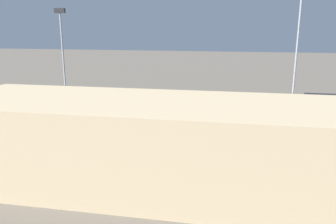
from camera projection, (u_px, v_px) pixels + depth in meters
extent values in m
plane|color=#60594F|center=(157.00, 118.00, 74.25)|extent=(400.00, 400.00, 0.00)
cube|color=#4C443D|center=(166.00, 107.00, 83.76)|extent=(140.00, 2.80, 0.12)
cube|color=#4C443D|center=(162.00, 112.00, 79.00)|extent=(140.00, 2.80, 0.12)
cube|color=#4C443D|center=(157.00, 117.00, 74.24)|extent=(140.00, 2.80, 0.12)
cube|color=#4C443D|center=(152.00, 124.00, 69.48)|extent=(140.00, 2.80, 0.12)
cube|color=#3D3833|center=(146.00, 131.00, 64.72)|extent=(140.00, 2.80, 0.12)
cube|color=#A8AAB2|center=(247.00, 102.00, 79.76)|extent=(23.00, 3.00, 3.80)
cube|color=#A8AAB2|center=(147.00, 98.00, 84.15)|extent=(23.00, 3.00, 3.80)
cube|color=#A8AAB2|center=(57.00, 95.00, 88.53)|extent=(23.00, 3.00, 3.80)
cube|color=#D85914|center=(273.00, 109.00, 74.08)|extent=(10.00, 3.00, 3.60)
cube|color=#D85914|center=(259.00, 97.00, 74.01)|extent=(3.00, 2.70, 1.40)
cube|color=silver|center=(322.00, 130.00, 58.58)|extent=(23.00, 3.00, 3.80)
cube|color=black|center=(321.00, 133.00, 58.69)|extent=(22.40, 3.06, 0.36)
cube|color=silver|center=(183.00, 123.00, 62.96)|extent=(23.00, 3.00, 3.80)
cube|color=black|center=(183.00, 125.00, 63.08)|extent=(22.40, 3.06, 0.36)
cube|color=silver|center=(61.00, 117.00, 67.35)|extent=(23.00, 3.00, 3.80)
cube|color=black|center=(61.00, 116.00, 67.33)|extent=(22.40, 3.06, 0.36)
cube|color=silver|center=(273.00, 111.00, 69.22)|extent=(23.00, 3.00, 5.00)
cube|color=#1E6B9E|center=(273.00, 113.00, 69.34)|extent=(22.40, 3.06, 0.36)
cube|color=silver|center=(157.00, 106.00, 73.61)|extent=(23.00, 3.00, 5.00)
cube|color=#1E6B9E|center=(157.00, 106.00, 73.61)|extent=(22.40, 3.06, 0.36)
cube|color=silver|center=(54.00, 101.00, 77.99)|extent=(23.00, 3.00, 5.00)
cube|color=#1E6B9E|center=(54.00, 102.00, 78.02)|extent=(22.40, 3.06, 0.36)
cylinder|color=#9EA0A5|center=(63.00, 58.00, 88.48)|extent=(0.44, 0.44, 22.52)
cube|color=#262628|center=(60.00, 11.00, 85.56)|extent=(2.80, 0.70, 1.20)
cylinder|color=#9EA0A5|center=(297.00, 44.00, 77.22)|extent=(0.44, 0.44, 31.04)
cube|color=tan|center=(186.00, 146.00, 40.94)|extent=(58.34, 15.64, 10.79)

